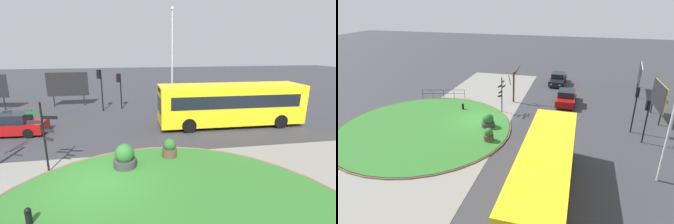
# 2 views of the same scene
# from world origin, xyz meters

# --- Properties ---
(ground) EXTENTS (120.00, 120.00, 0.00)m
(ground) POSITION_xyz_m (0.00, 0.00, 0.00)
(ground) COLOR #333338
(sidewalk_paving) EXTENTS (32.00, 8.72, 0.02)m
(sidewalk_paving) POSITION_xyz_m (0.00, -1.64, 0.01)
(sidewalk_paving) COLOR gray
(sidewalk_paving) RESTS_ON ground
(signpost_directional) EXTENTS (1.40, 0.44, 3.38)m
(signpost_directional) POSITION_xyz_m (-2.48, 1.44, 1.95)
(signpost_directional) COLOR black
(signpost_directional) RESTS_ON ground
(bollard_foreground) EXTENTS (0.21, 0.21, 0.70)m
(bollard_foreground) POSITION_xyz_m (-2.00, -2.31, 0.36)
(bollard_foreground) COLOR black
(bollard_foreground) RESTS_ON ground
(bus_yellow) EXTENTS (10.54, 2.81, 3.03)m
(bus_yellow) POSITION_xyz_m (8.70, 6.85, 1.64)
(bus_yellow) COLOR yellow
(bus_yellow) RESTS_ON ground
(car_far_lane) EXTENTS (4.23, 1.98, 1.47)m
(car_far_lane) POSITION_xyz_m (-6.31, 7.20, 0.66)
(car_far_lane) COLOR maroon
(car_far_lane) RESTS_ON ground
(traffic_light_near) EXTENTS (0.49, 0.31, 3.73)m
(traffic_light_near) POSITION_xyz_m (-1.13, 12.66, 2.73)
(traffic_light_near) COLOR black
(traffic_light_near) RESTS_ON ground
(traffic_light_far) EXTENTS (0.49, 0.30, 3.31)m
(traffic_light_far) POSITION_xyz_m (0.52, 13.16, 2.44)
(traffic_light_far) COLOR black
(traffic_light_far) RESTS_ON ground
(lamppost_tall) EXTENTS (0.32, 0.32, 9.09)m
(lamppost_tall) POSITION_xyz_m (5.48, 13.20, 4.84)
(lamppost_tall) COLOR #B7B7BC
(lamppost_tall) RESTS_ON ground
(billboard_right) EXTENTS (3.85, 0.23, 3.31)m
(billboard_right) POSITION_xyz_m (-4.44, 15.11, 2.12)
(billboard_right) COLOR black
(billboard_right) RESTS_ON ground
(planter_near_signpost) EXTENTS (0.77, 0.77, 1.08)m
(planter_near_signpost) POSITION_xyz_m (3.36, 2.00, 0.50)
(planter_near_signpost) COLOR brown
(planter_near_signpost) RESTS_ON ground
(planter_kerbside) EXTENTS (1.10, 1.10, 1.24)m
(planter_kerbside) POSITION_xyz_m (1.06, 1.22, 0.55)
(planter_kerbside) COLOR #383838
(planter_kerbside) RESTS_ON ground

